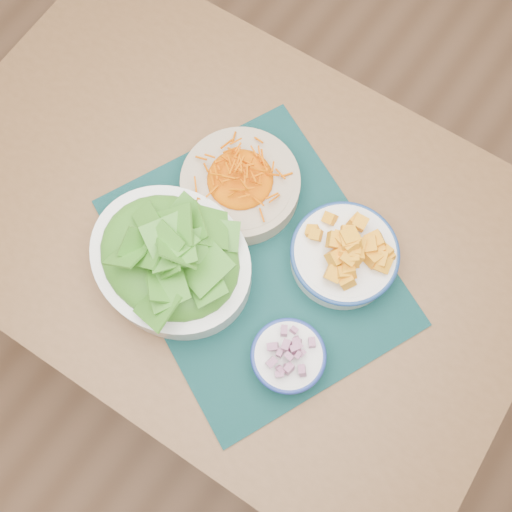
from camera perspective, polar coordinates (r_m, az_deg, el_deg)
The scene contains 7 objects.
ground at distance 1.75m, azimuth -0.84°, elevation -14.55°, with size 4.00×4.00×0.00m, color #906445.
table at distance 1.16m, azimuth -2.51°, elevation 1.83°, with size 1.21×0.83×0.75m.
placemat at distance 1.04m, azimuth -0.00°, elevation -0.53°, with size 0.51×0.42×0.00m, color black.
carrot_bowl at distance 1.05m, azimuth -1.57°, elevation 7.35°, with size 0.27×0.27×0.08m.
squash_bowl at distance 1.01m, azimuth 8.92°, elevation 0.39°, with size 0.21×0.21×0.10m.
lettuce_bowl at distance 0.98m, azimuth -8.64°, elevation -0.03°, with size 0.31×0.26×0.14m.
onion_bowl at distance 0.97m, azimuth 3.25°, elevation -9.94°, with size 0.14×0.14×0.07m.
Camera 1 is at (0.07, -0.06, 1.75)m, focal length 40.00 mm.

